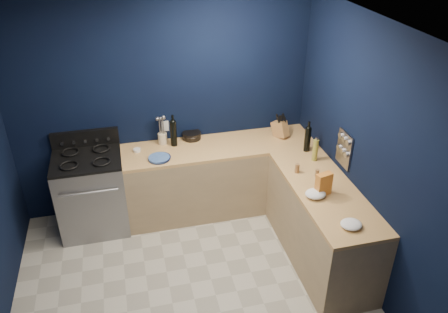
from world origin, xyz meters
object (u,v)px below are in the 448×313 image
object	(u,v)px
knife_block	(280,129)
crouton_bag	(324,184)
gas_range	(92,194)
plate_stack	(159,158)
utensil_crock	(163,138)

from	to	relation	value
knife_block	crouton_bag	distance (m)	1.27
gas_range	plate_stack	world-z (taller)	plate_stack
plate_stack	crouton_bag	world-z (taller)	crouton_bag
utensil_crock	knife_block	distance (m)	1.43
knife_block	crouton_bag	xyz separation A→B (m)	(-0.01, -1.27, 0.02)
plate_stack	utensil_crock	size ratio (longest dim) A/B	1.80
knife_block	crouton_bag	world-z (taller)	crouton_bag
plate_stack	knife_block	size ratio (longest dim) A/B	1.22
plate_stack	crouton_bag	distance (m)	1.84
gas_range	crouton_bag	xyz separation A→B (m)	(2.30, -1.21, 0.56)
gas_range	knife_block	size ratio (longest dim) A/B	4.67
gas_range	utensil_crock	world-z (taller)	utensil_crock
knife_block	crouton_bag	bearing A→B (deg)	-121.43
plate_stack	utensil_crock	bearing A→B (deg)	76.48
utensil_crock	crouton_bag	world-z (taller)	crouton_bag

